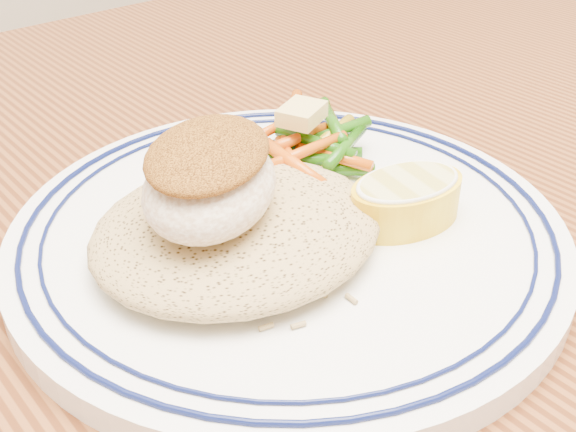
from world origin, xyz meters
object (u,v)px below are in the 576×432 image
(rice_pilaf, at_px, (237,223))
(lemon_wedge, at_px, (406,198))
(dining_table, at_px, (321,339))
(plate, at_px, (288,232))
(vegetable_pile, at_px, (308,145))
(fish_fillet, at_px, (210,178))

(rice_pilaf, xyz_separation_m, lemon_wedge, (0.08, -0.04, -0.00))
(dining_table, height_order, plate, plate)
(dining_table, relative_size, plate, 5.01)
(dining_table, height_order, vegetable_pile, vegetable_pile)
(dining_table, xyz_separation_m, vegetable_pile, (0.01, 0.03, 0.13))
(rice_pilaf, bearing_deg, vegetable_pile, 27.23)
(dining_table, xyz_separation_m, fish_fillet, (-0.08, -0.01, 0.16))
(lemon_wedge, bearing_deg, dining_table, 105.10)
(plate, bearing_deg, rice_pilaf, -179.67)
(plate, bearing_deg, lemon_wedge, -37.00)
(plate, bearing_deg, dining_table, 15.73)
(dining_table, distance_m, rice_pilaf, 0.15)
(plate, height_order, lemon_wedge, lemon_wedge)
(plate, distance_m, rice_pilaf, 0.04)
(dining_table, distance_m, vegetable_pile, 0.13)
(vegetable_pile, relative_size, lemon_wedge, 1.38)
(dining_table, distance_m, lemon_wedge, 0.14)
(dining_table, xyz_separation_m, lemon_wedge, (0.01, -0.05, 0.13))
(dining_table, relative_size, vegetable_pile, 15.02)
(rice_pilaf, relative_size, vegetable_pile, 1.53)
(vegetable_pile, height_order, lemon_wedge, vegetable_pile)
(plate, height_order, fish_fillet, fish_fillet)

